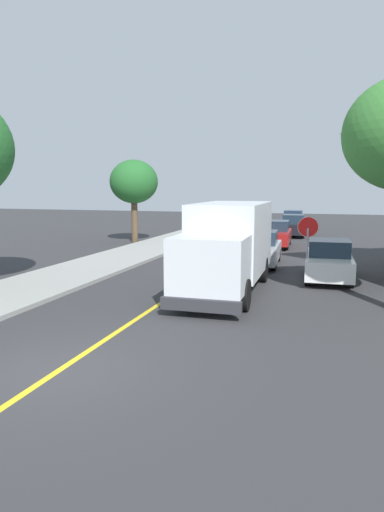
% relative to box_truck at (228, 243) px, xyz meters
% --- Properties ---
extents(ground_plane, '(120.00, 120.00, 0.00)m').
position_rel_box_truck_xyz_m(ground_plane, '(-1.69, -8.34, -1.77)').
color(ground_plane, '#303033').
extents(centre_line_yellow, '(0.16, 56.00, 0.01)m').
position_rel_box_truck_xyz_m(centre_line_yellow, '(-1.69, 1.66, -1.76)').
color(centre_line_yellow, gold).
rests_on(centre_line_yellow, ground).
extents(box_truck, '(2.56, 7.23, 3.20)m').
position_rel_box_truck_xyz_m(box_truck, '(0.00, 0.00, 0.00)').
color(box_truck, silver).
rests_on(box_truck, ground).
extents(parked_car_near, '(2.01, 4.48, 1.67)m').
position_rel_box_truck_xyz_m(parked_car_near, '(0.24, 6.01, -0.97)').
color(parked_car_near, '#B7B7BC').
rests_on(parked_car_near, ground).
extents(parked_car_mid, '(1.98, 4.47, 1.67)m').
position_rel_box_truck_xyz_m(parked_car_mid, '(0.11, 13.23, -0.97)').
color(parked_car_mid, maroon).
rests_on(parked_car_mid, ground).
extents(parked_car_far, '(1.96, 4.46, 1.67)m').
position_rel_box_truck_xyz_m(parked_car_far, '(0.62, 20.09, -0.97)').
color(parked_car_far, black).
rests_on(parked_car_far, ground).
extents(parked_car_furthest, '(1.82, 4.41, 1.67)m').
position_rel_box_truck_xyz_m(parked_car_furthest, '(0.03, 26.78, -0.97)').
color(parked_car_furthest, '#2D4793').
rests_on(parked_car_furthest, ground).
extents(parked_van_across, '(1.96, 4.46, 1.67)m').
position_rel_box_truck_xyz_m(parked_van_across, '(3.51, 3.23, -0.97)').
color(parked_van_across, silver).
rests_on(parked_van_across, ground).
extents(stop_sign, '(0.80, 0.10, 2.65)m').
position_rel_box_truck_xyz_m(stop_sign, '(2.69, 2.15, 0.09)').
color(stop_sign, gray).
rests_on(stop_sign, ground).
extents(street_tree_down_block, '(3.27, 3.27, 5.63)m').
position_rel_box_truck_xyz_m(street_tree_down_block, '(-9.49, 12.74, 2.34)').
color(street_tree_down_block, brown).
rests_on(street_tree_down_block, ground).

